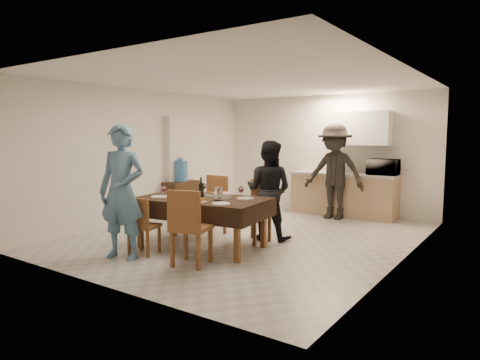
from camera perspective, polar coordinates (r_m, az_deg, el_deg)
The scene contains 33 objects.
floor at distance 7.36m, azimuth 1.45°, elevation -7.43°, with size 5.00×6.00×0.02m, color #BABBB5.
ceiling at distance 7.21m, azimuth 1.51°, elevation 13.10°, with size 5.00×6.00×0.02m, color white.
wall_back at distance 9.81m, azimuth 11.14°, elevation 3.50°, with size 5.00×0.02×2.60m, color silver.
wall_front at distance 4.94m, azimuth -17.93°, elevation 0.97°, with size 5.00×0.02×2.60m, color silver.
wall_left at distance 8.79m, azimuth -12.31°, elevation 3.20°, with size 0.02×6.00×2.60m, color silver.
wall_right at distance 6.17m, azimuth 21.31°, elevation 1.79°, with size 0.02×6.00×2.60m, color silver.
stub_partition at distance 9.61m, azimuth -6.71°, elevation 2.03°, with size 0.15×1.40×2.10m, color silver.
kitchen_base_cabinet at distance 9.37m, azimuth 13.61°, elevation -2.01°, with size 2.20×0.60×0.86m, color #A07D60.
kitchen_worktop at distance 9.32m, azimuth 13.68°, elevation 0.76°, with size 2.24×0.64×0.05m, color #A2A19D.
upper_cabinet at distance 9.31m, azimuth 15.87°, elevation 6.64°, with size 1.20×0.34×0.70m, color white.
dining_table at distance 6.49m, azimuth -5.14°, elevation -2.71°, with size 2.08×1.37×0.76m.
chair_near_left at distance 6.24m, azimuth -13.23°, elevation -5.23°, with size 0.46×0.46×0.45m.
chair_near_right at distance 5.58m, azimuth -7.15°, elevation -5.27°, with size 0.56×0.57×0.55m.
chair_far_left at distance 7.28m, azimuth -4.55°, elevation -2.65°, with size 0.47×0.47×0.54m.
chair_far_right at distance 6.76m, azimuth 1.39°, elevation -3.42°, with size 0.51×0.51×0.53m.
console at distance 9.26m, azimuth -7.85°, elevation -2.41°, with size 0.39×0.79×0.73m, color #321F10.
water_jug at distance 9.19m, azimuth -7.90°, elevation 1.18°, with size 0.29×0.29×0.43m, color #4485D4.
wine_bottle at distance 6.53m, azimuth -5.21°, elevation -0.96°, with size 0.08×0.08×0.31m, color black, non-canonical shape.
water_pitcher at distance 6.21m, azimuth -2.96°, elevation -1.85°, with size 0.13×0.13×0.19m, color white.
savoury_tart at distance 6.13m, azimuth -6.70°, elevation -2.67°, with size 0.40×0.30×0.05m, color #B78435.
salad_bowl at distance 6.43m, azimuth -2.06°, elevation -2.11°, with size 0.19×0.19×0.07m, color white.
mushroom_dish at distance 6.72m, azimuth -3.94°, elevation -1.94°, with size 0.20×0.20×0.03m, color white.
wine_glass_a at distance 6.65m, azimuth -10.17°, elevation -1.50°, with size 0.08×0.08×0.17m, color white, non-canonical shape.
wine_glass_b at distance 6.33m, azimuth 0.13°, elevation -1.69°, with size 0.09×0.09×0.19m, color white, non-canonical shape.
wine_glass_c at distance 6.82m, azimuth -4.83°, elevation -1.20°, with size 0.08×0.08×0.18m, color white, non-canonical shape.
plate_near_left at distance 6.66m, azimuth -10.77°, elevation -2.19°, with size 0.24×0.24×0.01m, color white.
plate_near_right at distance 5.88m, azimuth -2.52°, elevation -3.18°, with size 0.26×0.26×0.01m, color white.
plate_far_left at distance 7.09m, azimuth -7.32°, elevation -1.64°, with size 0.27×0.27×0.02m, color white.
plate_far_right at distance 6.36m, azimuth 0.76°, elevation -2.47°, with size 0.26×0.26×0.01m, color white.
microwave at distance 9.04m, azimuth 18.56°, elevation 1.65°, with size 0.59×0.40×0.32m, color white.
person_near at distance 6.11m, azimuth -15.49°, elevation -1.54°, with size 0.68×0.45×1.86m, color teal.
person_far at distance 7.01m, azimuth 3.84°, elevation -1.37°, with size 0.79×0.61×1.62m, color black.
person_kitchen at distance 8.91m, azimuth 12.45°, elevation 1.08°, with size 1.25×0.72×1.93m, color black.
Camera 1 is at (3.92, -5.99, 1.71)m, focal length 32.00 mm.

